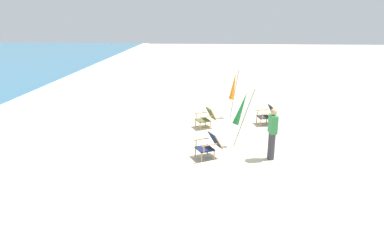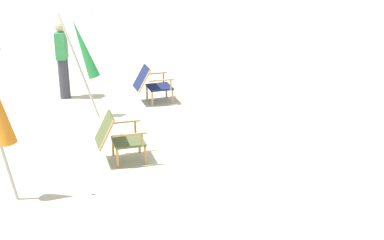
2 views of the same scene
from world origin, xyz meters
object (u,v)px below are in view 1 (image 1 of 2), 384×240
object	(u,v)px
beach_chair_back_left	(268,114)
beach_chair_front_right	(210,145)
umbrella_furled_orange	(234,86)
umbrella_furled_green	(241,109)
beach_chair_mid_center	(207,117)
person_near_chairs	(272,134)

from	to	relation	value
beach_chair_back_left	beach_chair_front_right	distance (m)	4.21
beach_chair_front_right	umbrella_furled_orange	distance (m)	4.62
umbrella_furled_green	beach_chair_back_left	bearing A→B (deg)	-27.92
beach_chair_back_left	beach_chair_front_right	bearing A→B (deg)	146.29
umbrella_furled_orange	umbrella_furled_green	distance (m)	3.38
beach_chair_front_right	umbrella_furled_orange	world-z (taller)	umbrella_furled_orange
beach_chair_mid_center	beach_chair_front_right	distance (m)	2.96
beach_chair_back_left	beach_chair_mid_center	bearing A→B (deg)	102.48
beach_chair_front_right	beach_chair_mid_center	bearing A→B (deg)	2.80
beach_chair_back_left	person_near_chairs	bearing A→B (deg)	173.00
beach_chair_back_left	umbrella_furled_orange	size ratio (longest dim) A/B	0.40
beach_chair_back_left	beach_chair_front_right	xyz separation A→B (m)	(-3.51, 2.34, -0.00)
beach_chair_front_right	umbrella_furled_green	world-z (taller)	umbrella_furled_green
umbrella_furled_orange	person_near_chairs	world-z (taller)	umbrella_furled_orange
beach_chair_front_right	umbrella_furled_green	size ratio (longest dim) A/B	0.46
beach_chair_mid_center	beach_chair_front_right	xyz separation A→B (m)	(-2.96, -0.14, -0.00)
beach_chair_front_right	beach_chair_back_left	bearing A→B (deg)	-33.71
beach_chair_back_left	beach_chair_front_right	world-z (taller)	beach_chair_back_left
beach_chair_back_left	umbrella_furled_orange	bearing A→B (deg)	56.36
beach_chair_front_right	umbrella_furled_orange	size ratio (longest dim) A/B	0.45
umbrella_furled_green	person_near_chairs	size ratio (longest dim) A/B	1.25
beach_chair_back_left	umbrella_furled_orange	world-z (taller)	umbrella_furled_orange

